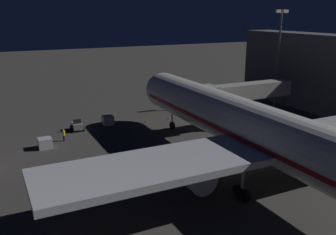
# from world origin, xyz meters

# --- Properties ---
(ground_plane) EXTENTS (320.00, 320.00, 0.00)m
(ground_plane) POSITION_xyz_m (0.00, 0.00, 0.00)
(ground_plane) COLOR #383533
(airliner_at_gate) EXTENTS (48.76, 61.15, 19.43)m
(airliner_at_gate) POSITION_xyz_m (-0.00, 8.36, 5.78)
(airliner_at_gate) COLOR silver
(airliner_at_gate) RESTS_ON ground_plane
(jet_bridge) EXTENTS (17.98, 3.40, 7.42)m
(jet_bridge) POSITION_xyz_m (-9.93, -11.81, 5.88)
(jet_bridge) COLOR #9E9E99
(jet_bridge) RESTS_ON ground_plane
(apron_floodlight_mast) EXTENTS (2.90, 0.50, 18.88)m
(apron_floodlight_mast) POSITION_xyz_m (-25.50, -19.81, 10.90)
(apron_floodlight_mast) COLOR #59595E
(apron_floodlight_mast) RESTS_ON ground_plane
(baggage_tug_spare) EXTENTS (1.86, 2.41, 1.95)m
(baggage_tug_spare) POSITION_xyz_m (14.11, -21.57, 0.78)
(baggage_tug_spare) COLOR slate
(baggage_tug_spare) RESTS_ON ground_plane
(baggage_container_near_belt) EXTENTS (1.83, 1.71, 1.46)m
(baggage_container_near_belt) POSITION_xyz_m (19.97, -15.51, 0.73)
(baggage_container_near_belt) COLOR #B7BABF
(baggage_container_near_belt) RESTS_ON ground_plane
(baggage_container_mid_row) EXTENTS (1.76, 1.78, 1.49)m
(baggage_container_mid_row) POSITION_xyz_m (8.66, -22.54, 0.75)
(baggage_container_mid_row) COLOR #B7BABF
(baggage_container_mid_row) RESTS_ON ground_plane
(ground_crew_by_belt_loader) EXTENTS (0.40, 0.40, 1.81)m
(ground_crew_by_belt_loader) POSITION_xyz_m (17.00, -17.39, 1.00)
(ground_crew_by_belt_loader) COLOR black
(ground_crew_by_belt_loader) RESTS_ON ground_plane
(traffic_cone_nose_port) EXTENTS (0.36, 0.36, 0.55)m
(traffic_cone_nose_port) POSITION_xyz_m (-2.20, -20.91, 0.28)
(traffic_cone_nose_port) COLOR orange
(traffic_cone_nose_port) RESTS_ON ground_plane
(traffic_cone_nose_starboard) EXTENTS (0.36, 0.36, 0.55)m
(traffic_cone_nose_starboard) POSITION_xyz_m (2.20, -20.91, 0.28)
(traffic_cone_nose_starboard) COLOR orange
(traffic_cone_nose_starboard) RESTS_ON ground_plane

